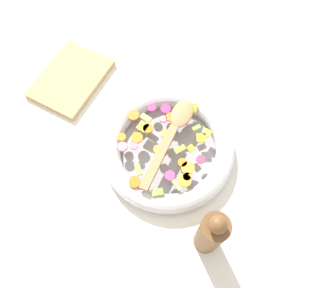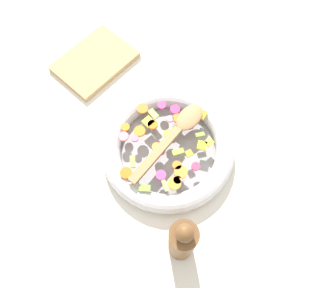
# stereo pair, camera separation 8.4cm
# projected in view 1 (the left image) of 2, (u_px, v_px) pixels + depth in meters

# --- Properties ---
(ground_plane) EXTENTS (4.00, 4.00, 0.00)m
(ground_plane) POSITION_uv_depth(u_px,v_px,m) (168.00, 151.00, 0.89)
(ground_plane) COLOR silver
(skillet) EXTENTS (0.35, 0.35, 0.05)m
(skillet) POSITION_uv_depth(u_px,v_px,m) (168.00, 148.00, 0.87)
(skillet) COLOR gray
(skillet) RESTS_ON ground_plane
(chopped_vegetables) EXTENTS (0.29, 0.24, 0.01)m
(chopped_vegetables) POSITION_uv_depth(u_px,v_px,m) (163.00, 144.00, 0.84)
(chopped_vegetables) COLOR orange
(chopped_vegetables) RESTS_ON skillet
(wooden_spoon) EXTENTS (0.28, 0.06, 0.01)m
(wooden_spoon) POSITION_uv_depth(u_px,v_px,m) (173.00, 132.00, 0.84)
(wooden_spoon) COLOR #A87F51
(wooden_spoon) RESTS_ON chopped_vegetables
(pepper_mill) EXTENTS (0.06, 0.06, 0.24)m
(pepper_mill) POSITION_uv_depth(u_px,v_px,m) (211.00, 234.00, 0.70)
(pepper_mill) COLOR brown
(pepper_mill) RESTS_ON ground_plane
(cutting_board) EXTENTS (0.23, 0.17, 0.02)m
(cutting_board) POSITION_uv_depth(u_px,v_px,m) (71.00, 79.00, 0.98)
(cutting_board) COLOR tan
(cutting_board) RESTS_ON ground_plane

